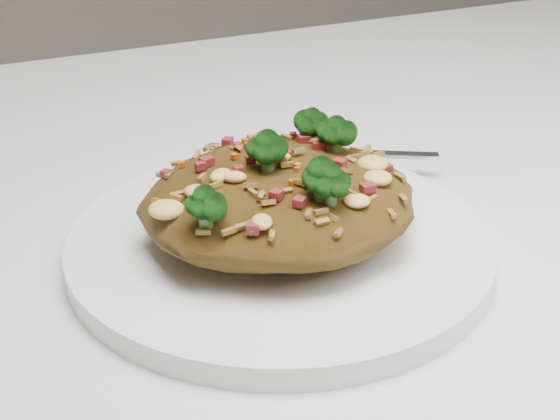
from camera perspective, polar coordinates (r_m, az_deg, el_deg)
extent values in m
cube|color=silver|center=(0.52, 1.39, -1.35)|extent=(1.20, 0.80, 0.04)
cylinder|color=brown|center=(1.23, 16.88, -4.44)|extent=(0.06, 0.06, 0.71)
cylinder|color=white|center=(0.45, 0.00, -2.47)|extent=(0.24, 0.24, 0.01)
ellipsoid|color=brown|center=(0.44, 0.00, 0.78)|extent=(0.16, 0.14, 0.04)
ellipsoid|color=#0A3707|center=(0.38, -5.52, 0.47)|extent=(0.02, 0.02, 0.02)
ellipsoid|color=#0A3707|center=(0.47, 2.37, 6.42)|extent=(0.02, 0.02, 0.02)
ellipsoid|color=#0A3707|center=(0.42, -0.91, 4.53)|extent=(0.02, 0.02, 0.02)
ellipsoid|color=#0A3707|center=(0.39, 3.74, 2.11)|extent=(0.02, 0.02, 0.02)
ellipsoid|color=#0A3707|center=(0.45, 4.14, 5.73)|extent=(0.02, 0.02, 0.02)
ellipsoid|color=#0A3707|center=(0.40, 3.02, 2.42)|extent=(0.02, 0.02, 0.02)
cube|color=silver|center=(0.55, 8.03, 4.04)|extent=(0.09, 0.06, 0.00)
cube|color=silver|center=(0.55, -2.07, 4.38)|extent=(0.04, 0.03, 0.00)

